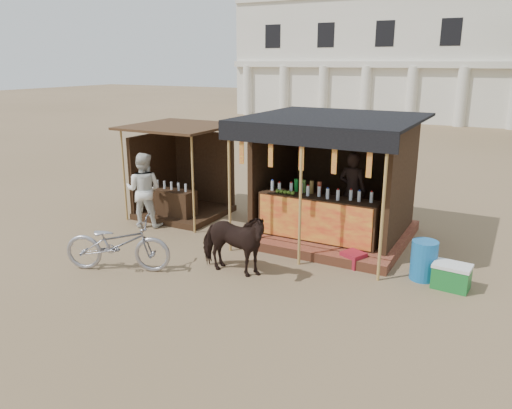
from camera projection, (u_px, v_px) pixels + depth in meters
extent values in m
plane|color=#846B4C|center=(215.00, 283.00, 9.14)|extent=(120.00, 120.00, 0.00)
cube|color=#964E31|center=(332.00, 231.00, 11.62)|extent=(3.40, 2.80, 0.22)
cube|color=#964E31|center=(307.00, 253.00, 10.31)|extent=(3.40, 0.35, 0.20)
cube|color=#332112|center=(318.00, 218.00, 10.66)|extent=(2.60, 0.55, 0.95)
cube|color=red|center=(313.00, 222.00, 10.42)|extent=(2.50, 0.02, 0.88)
cube|color=#332112|center=(352.00, 164.00, 12.30)|extent=(3.00, 0.12, 2.50)
cube|color=#332112|center=(275.00, 168.00, 11.93)|extent=(0.12, 2.50, 2.50)
cube|color=#332112|center=(402.00, 181.00, 10.56)|extent=(0.12, 2.50, 2.50)
cube|color=black|center=(334.00, 118.00, 10.72)|extent=(3.60, 3.60, 0.06)
cube|color=black|center=(301.00, 137.00, 9.26)|extent=(3.60, 0.06, 0.36)
cylinder|color=tan|center=(229.00, 189.00, 10.35)|extent=(0.06, 0.06, 2.75)
cylinder|color=tan|center=(300.00, 198.00, 9.62)|extent=(0.06, 0.06, 2.75)
cylinder|color=tan|center=(383.00, 209.00, 8.89)|extent=(0.06, 0.06, 2.75)
cube|color=red|center=(242.00, 150.00, 9.98)|extent=(0.10, 0.02, 0.55)
cube|color=red|center=(271.00, 153.00, 9.69)|extent=(0.10, 0.02, 0.55)
cube|color=red|center=(301.00, 156.00, 9.39)|extent=(0.10, 0.02, 0.55)
cube|color=red|center=(334.00, 159.00, 9.10)|extent=(0.10, 0.02, 0.55)
cube|color=red|center=(369.00, 162.00, 8.80)|extent=(0.10, 0.02, 0.55)
imported|color=black|center=(352.00, 191.00, 11.25)|extent=(0.68, 0.48, 1.77)
cube|color=#332112|center=(185.00, 212.00, 13.20)|extent=(2.00, 2.00, 0.15)
cube|color=#332112|center=(204.00, 169.00, 13.73)|extent=(1.90, 0.10, 2.10)
cube|color=#332112|center=(154.00, 172.00, 13.36)|extent=(0.10, 1.90, 2.10)
cube|color=#472D19|center=(179.00, 126.00, 12.48)|extent=(2.40, 2.40, 0.06)
cylinder|color=tan|center=(124.00, 175.00, 12.48)|extent=(0.05, 0.05, 2.35)
cylinder|color=tan|center=(193.00, 185.00, 11.52)|extent=(0.05, 0.05, 2.35)
cube|color=#332112|center=(173.00, 205.00, 12.68)|extent=(1.20, 0.50, 0.80)
imported|color=black|center=(232.00, 243.00, 9.39)|extent=(1.51, 0.71, 1.26)
imported|color=#98969E|center=(118.00, 244.00, 9.59)|extent=(2.18, 1.47, 1.08)
imported|color=silver|center=(144.00, 190.00, 12.09)|extent=(1.06, 0.94, 1.83)
cylinder|color=#1662A6|center=(424.00, 260.00, 9.23)|extent=(0.58, 0.58, 0.75)
cube|color=maroon|center=(353.00, 259.00, 9.90)|extent=(0.53, 0.51, 0.28)
cube|color=#19702B|center=(451.00, 278.00, 8.90)|extent=(0.65, 0.47, 0.40)
cube|color=white|center=(453.00, 266.00, 8.83)|extent=(0.68, 0.49, 0.06)
cube|color=silver|center=(425.00, 60.00, 34.34)|extent=(26.00, 7.00, 8.00)
cube|color=silver|center=(414.00, 65.00, 31.38)|extent=(26.00, 0.50, 0.40)
cylinder|color=silver|center=(248.00, 90.00, 37.35)|extent=(0.70, 0.70, 3.60)
cylinder|color=silver|center=(284.00, 91.00, 35.99)|extent=(0.70, 0.70, 3.60)
cylinder|color=silver|center=(323.00, 93.00, 34.63)|extent=(0.70, 0.70, 3.60)
cylinder|color=silver|center=(366.00, 94.00, 33.27)|extent=(0.70, 0.70, 3.60)
cylinder|color=silver|center=(411.00, 95.00, 31.90)|extent=(0.70, 0.70, 3.60)
cylinder|color=silver|center=(461.00, 97.00, 30.54)|extent=(0.70, 0.70, 3.60)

